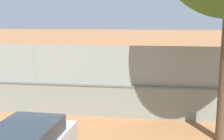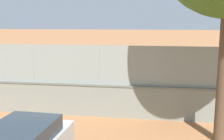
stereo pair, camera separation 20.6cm
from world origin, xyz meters
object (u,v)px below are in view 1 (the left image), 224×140
player_foreground_swinging (145,75)px  spare_ball_by_wall (70,109)px  player_crossing_court (111,64)px  sports_ball (135,75)px

player_foreground_swinging → spare_ball_by_wall: (3.55, 4.85, -0.94)m
player_crossing_court → spare_ball_by_wall: bearing=85.7°
player_crossing_court → sports_ball: bearing=111.4°
player_crossing_court → sports_ball: player_crossing_court is taller
sports_ball → spare_ball_by_wall: sports_ball is taller
player_foreground_swinging → player_crossing_court: (2.88, -4.16, 0.03)m
sports_ball → spare_ball_by_wall: 4.48m
spare_ball_by_wall → player_foreground_swinging: bearing=-126.2°
player_foreground_swinging → spare_ball_by_wall: player_foreground_swinging is taller
spare_ball_by_wall → player_crossing_court: bearing=-94.3°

